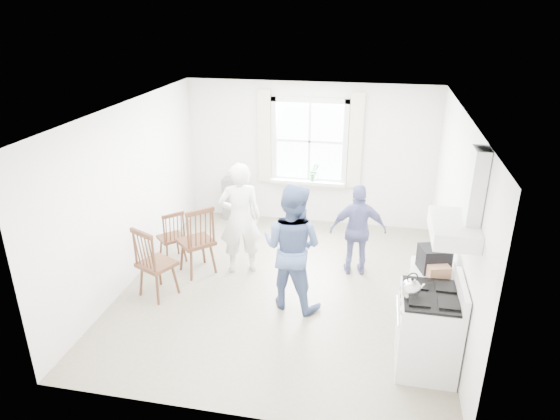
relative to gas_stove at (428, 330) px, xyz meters
The scene contains 16 objects.
room_shell 2.48m from the gas_stove, 144.75° to the left, with size 4.62×5.12×2.64m.
window_assembly 4.36m from the gas_stove, 116.71° to the left, with size 1.88×0.24×1.70m.
range_hood 1.43m from the gas_stove, ahead, with size 0.45×0.76×0.94m.
shelf_unit 4.95m from the gas_stove, 131.97° to the left, with size 0.40×0.30×0.80m, color slate.
gas_stove is the anchor object (origin of this frame).
kettle 0.62m from the gas_stove, 161.60° to the right, with size 0.20×0.20×0.29m.
low_cabinet 0.70m from the gas_stove, 84.32° to the left, with size 0.50×0.55×0.90m, color silver.
stereo_stack 0.86m from the gas_stove, 85.70° to the left, with size 0.40×0.38×0.30m.
cardboard_box 0.69m from the gas_stove, 79.43° to the left, with size 0.25×0.18×0.16m, color #9C6C4B.
windsor_chair_a 4.13m from the gas_stove, 154.96° to the left, with size 0.52×0.52×0.89m.
windsor_chair_b 3.73m from the gas_stove, 168.86° to the left, with size 0.60×0.59×1.07m.
windsor_chair_c 3.53m from the gas_stove, 155.34° to the left, with size 0.65×0.65×1.11m.
person_left 3.18m from the gas_stove, 146.77° to the left, with size 0.64×0.64×1.75m, color silver.
person_mid 2.00m from the gas_stove, 150.98° to the left, with size 0.85×0.85×1.76m, color #4C5F8D.
person_right 2.21m from the gas_stove, 114.09° to the left, with size 0.84×0.84×1.43m, color navy.
potted_plant 4.16m from the gas_stove, 115.87° to the left, with size 0.19×0.19×0.34m, color #2F6A37.
Camera 1 is at (1.20, -6.19, 3.86)m, focal length 32.00 mm.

